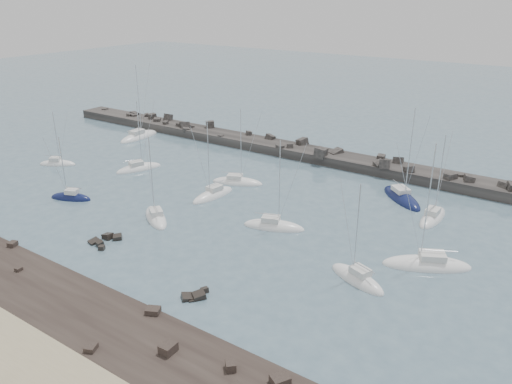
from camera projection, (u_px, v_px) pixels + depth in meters
ground at (177, 227)px, 70.02m from camera, size 400.00×400.00×0.00m
rock_shelf at (37, 302)px, 53.13m from camera, size 140.00×12.58×1.88m
rock_cluster_near at (105, 240)px, 65.92m from camera, size 3.58×4.43×1.22m
rock_cluster_far at (194, 297)px, 53.83m from camera, size 2.80×3.45×1.43m
breakwater at (278, 150)px, 102.58m from camera, size 115.00×7.14×5.07m
sailboat_0 at (58, 164)px, 94.92m from camera, size 7.02×5.42×11.09m
sailboat_1 at (139, 137)px, 112.30m from camera, size 4.02×11.21×17.34m
sailboat_2 at (71, 198)px, 79.38m from camera, size 7.14×4.54×11.14m
sailboat_3 at (139, 169)px, 92.38m from camera, size 5.66×9.01×13.70m
sailboat_4 at (237, 183)px, 85.83m from camera, size 9.23×5.89×13.91m
sailboat_5 at (156, 218)px, 72.42m from camera, size 8.29×6.67×13.14m
sailboat_6 at (213, 196)px, 80.32m from camera, size 3.58×8.82×13.69m
sailboat_7 at (274, 227)px, 69.75m from camera, size 9.09×5.52×13.79m
sailboat_8 at (402, 198)px, 79.28m from camera, size 9.67×9.25×16.06m
sailboat_9 at (357, 279)px, 57.01m from camera, size 8.22×5.09×12.73m
sailboat_10 at (432, 218)px, 72.40m from camera, size 2.87×8.55×13.57m
sailboat_11 at (427, 265)px, 59.97m from camera, size 10.86×7.76×16.55m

